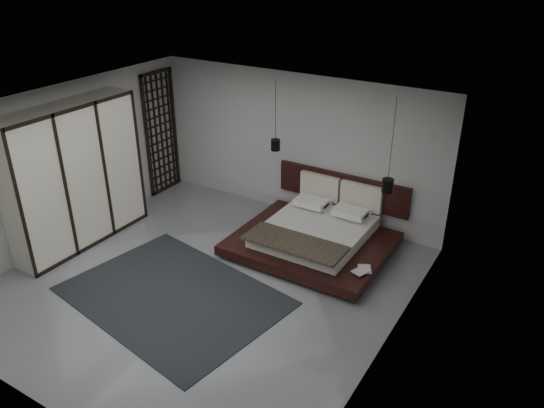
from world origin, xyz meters
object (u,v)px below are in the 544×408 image
Objects in this scene: lattice_screen at (161,133)px; bed at (316,234)px; pendant_left at (275,145)px; wardrobe at (74,176)px; pendant_right at (388,185)px; rug at (173,296)px.

bed is (3.99, -0.54, -1.02)m from lattice_screen.
pendant_left is at bearing 159.70° from bed.
wardrobe is at bearing -138.31° from pendant_left.
pendant_right is at bearing 20.30° from bed.
lattice_screen reaches higher than rug.
pendant_right is 0.62× the size of wardrobe.
wardrobe is at bearing -153.86° from pendant_right.
rug is (-2.28, -2.86, -1.31)m from pendant_right.
pendant_left is 3.57m from wardrobe.
pendant_left is at bearing 180.00° from pendant_right.
wardrobe is 0.80× the size of rug.
pendant_right reaches higher than wardrobe.
pendant_left is 0.50× the size of wardrobe.
pendant_left is at bearing -2.69° from lattice_screen.
pendant_left reaches higher than rug.
wardrobe is (-4.81, -2.36, -0.05)m from pendant_right.
rug is (-0.12, -2.86, -1.61)m from pendant_left.
lattice_screen is 1.00× the size of wardrobe.
pendant_right is 5.36m from wardrobe.
rug is (2.78, -2.99, -1.29)m from lattice_screen.
rug is at bearing -92.47° from pendant_left.
wardrobe is at bearing -152.26° from bed.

